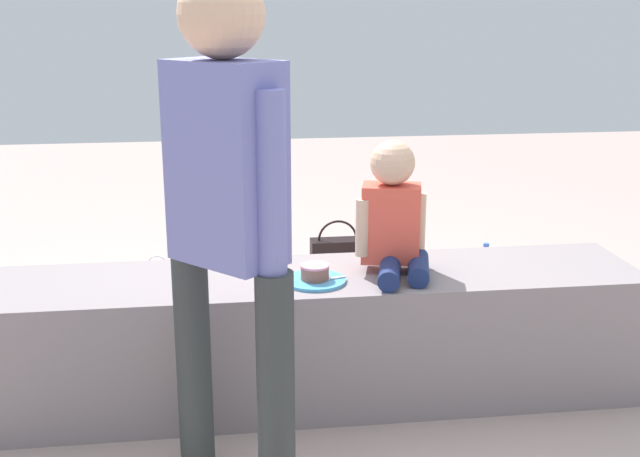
{
  "coord_description": "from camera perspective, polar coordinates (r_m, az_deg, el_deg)",
  "views": [
    {
      "loc": [
        -0.32,
        -2.74,
        1.43
      ],
      "look_at": [
        0.01,
        -0.27,
        0.74
      ],
      "focal_mm": 45.0,
      "sensor_mm": 36.0,
      "label": 1
    }
  ],
  "objects": [
    {
      "name": "handbag_black_leather",
      "position": [
        4.2,
        1.26,
        -2.34
      ],
      "size": [
        0.28,
        0.11,
        0.36
      ],
      "color": "black",
      "rests_on": "ground_plane"
    },
    {
      "name": "gift_bag",
      "position": [
        3.91,
        -10.66,
        -4.15
      ],
      "size": [
        0.24,
        0.08,
        0.29
      ],
      "color": "#B259BF",
      "rests_on": "ground_plane"
    },
    {
      "name": "cake_plate",
      "position": [
        2.83,
        -0.36,
        -3.43
      ],
      "size": [
        0.22,
        0.22,
        0.07
      ],
      "color": "#4CA5D8",
      "rests_on": "concrete_ledge"
    },
    {
      "name": "water_bottle_far_side",
      "position": [
        4.34,
        11.66,
        -2.55
      ],
      "size": [
        0.07,
        0.07,
        0.22
      ],
      "color": "silver",
      "rests_on": "ground_plane"
    },
    {
      "name": "railing_post",
      "position": [
        4.44,
        -5.01,
        1.45
      ],
      "size": [
        0.36,
        0.36,
        0.96
      ],
      "color": "black",
      "rests_on": "ground_plane"
    },
    {
      "name": "water_bottle_near_gift",
      "position": [
        4.03,
        -4.44,
        -3.65
      ],
      "size": [
        0.07,
        0.07,
        0.23
      ],
      "color": "silver",
      "rests_on": "ground_plane"
    },
    {
      "name": "cake_box_white",
      "position": [
        3.87,
        0.12,
        -4.91
      ],
      "size": [
        0.35,
        0.37,
        0.14
      ],
      "primitive_type": "cube",
      "rotation": [
        0.0,
        0.0,
        0.13
      ],
      "color": "white",
      "rests_on": "ground_plane"
    },
    {
      "name": "adult_standing",
      "position": [
        2.24,
        -6.62,
        2.28
      ],
      "size": [
        0.35,
        0.36,
        1.52
      ],
      "color": "#303534",
      "rests_on": "ground_plane"
    },
    {
      "name": "concrete_ledge",
      "position": [
        3.0,
        -0.9,
        -7.71
      ],
      "size": [
        2.45,
        0.49,
        0.49
      ],
      "primitive_type": "cube",
      "color": "gray",
      "rests_on": "ground_plane"
    },
    {
      "name": "ground_plane",
      "position": [
        3.11,
        -0.88,
        -11.82
      ],
      "size": [
        12.0,
        12.0,
        0.0
      ],
      "primitive_type": "plane",
      "color": "#AA938C"
    },
    {
      "name": "handbag_brown_canvas",
      "position": [
        3.81,
        13.45,
        -5.15
      ],
      "size": [
        0.32,
        0.15,
        0.32
      ],
      "color": "brown",
      "rests_on": "ground_plane"
    },
    {
      "name": "child_seated",
      "position": [
        2.9,
        5.27,
        0.92
      ],
      "size": [
        0.29,
        0.34,
        0.48
      ],
      "color": "navy",
      "rests_on": "concrete_ledge"
    }
  ]
}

